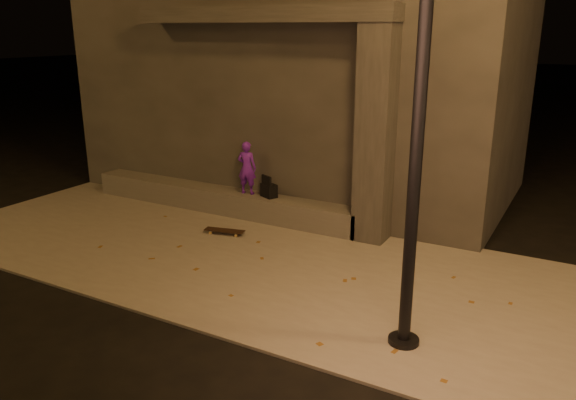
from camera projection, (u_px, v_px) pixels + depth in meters
The scene contains 9 objects.
ground at pixel (148, 307), 7.45m from camera, with size 120.00×120.00×0.00m, color black.
sidewalk at pixel (233, 255), 9.12m from camera, with size 11.00×4.40×0.04m, color slate.
building at pixel (307, 72), 12.58m from camera, with size 9.00×5.10×5.22m.
ledge at pixel (221, 200), 11.21m from camera, with size 6.00×0.55×0.45m, color #585650.
column at pixel (376, 136), 9.25m from camera, with size 0.55×0.55×3.60m, color #33312F.
canopy at pixel (262, 14), 9.75m from camera, with size 5.00×0.70×0.28m, color #33312F.
skateboarder at pixel (247, 168), 10.69m from camera, with size 0.37×0.24×1.02m, color #641DBC.
backpack at pixel (269, 189), 10.57m from camera, with size 0.36×0.31×0.43m.
skateboard at pixel (224, 231), 9.95m from camera, with size 0.75×0.34×0.08m.
Camera 1 is at (4.89, -4.95, 3.55)m, focal length 35.00 mm.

